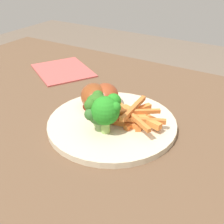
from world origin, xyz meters
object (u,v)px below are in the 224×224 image
dining_table (130,162)px  carrot_fries_pile (134,116)px  broccoli_floret_front (100,113)px  broccoli_floret_middle (97,104)px  dinner_plate (112,123)px  chicken_drumstick_near (94,98)px  broccoli_floret_back (107,110)px  chicken_drumstick_far (106,97)px

dining_table → carrot_fries_pile: bearing=-43.6°
broccoli_floret_front → broccoli_floret_middle: broccoli_floret_middle is taller
broccoli_floret_middle → carrot_fries_pile: (0.05, 0.05, -0.03)m
dinner_plate → broccoli_floret_front: (-0.00, -0.04, 0.04)m
carrot_fries_pile → chicken_drumstick_near: bearing=177.4°
broccoli_floret_front → broccoli_floret_back: 0.02m
broccoli_floret_middle → chicken_drumstick_near: 0.07m
dining_table → broccoli_floret_middle: size_ratio=19.49×
dining_table → chicken_drumstick_far: 0.15m
chicken_drumstick_far → dinner_plate: bearing=-45.7°
broccoli_floret_back → chicken_drumstick_near: broccoli_floret_back is taller
chicken_drumstick_near → dining_table: bearing=3.1°
dining_table → carrot_fries_pile: 0.13m
carrot_fries_pile → chicken_drumstick_far: chicken_drumstick_far is taller
dinner_plate → broccoli_floret_back: size_ratio=3.54×
dining_table → broccoli_floret_front: bearing=-115.4°
dinner_plate → chicken_drumstick_near: bearing=157.7°
broccoli_floret_back → carrot_fries_pile: broccoli_floret_back is taller
carrot_fries_pile → chicken_drumstick_near: 0.10m
dinner_plate → carrot_fries_pile: bearing=27.2°
dining_table → chicken_drumstick_near: bearing=-176.9°
chicken_drumstick_far → broccoli_floret_middle: bearing=-69.5°
carrot_fries_pile → broccoli_floret_middle: bearing=-138.7°
broccoli_floret_back → chicken_drumstick_far: bearing=124.0°
broccoli_floret_front → broccoli_floret_back: bearing=2.7°
chicken_drumstick_far → chicken_drumstick_near: bearing=-132.0°
broccoli_floret_front → carrot_fries_pile: (0.04, 0.06, -0.02)m
carrot_fries_pile → broccoli_floret_front: bearing=-125.7°
dining_table → broccoli_floret_middle: bearing=-128.0°
dinner_plate → carrot_fries_pile: size_ratio=1.96×
carrot_fries_pile → dinner_plate: bearing=-152.8°
dining_table → broccoli_floret_middle: 0.17m
broccoli_floret_front → chicken_drumstick_far: size_ratio=0.50×
broccoli_floret_middle → broccoli_floret_back: 0.03m
chicken_drumstick_near → carrot_fries_pile: bearing=-2.6°
dining_table → chicken_drumstick_far: (-0.07, 0.01, 0.14)m
broccoli_floret_front → chicken_drumstick_near: size_ratio=0.52×
broccoli_floret_front → carrot_fries_pile: 0.07m
broccoli_floret_middle → carrot_fries_pile: bearing=41.3°
broccoli_floret_front → dinner_plate: bearing=86.1°
dining_table → broccoli_floret_back: bearing=-104.7°
dining_table → broccoli_floret_front: size_ratio=21.30×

